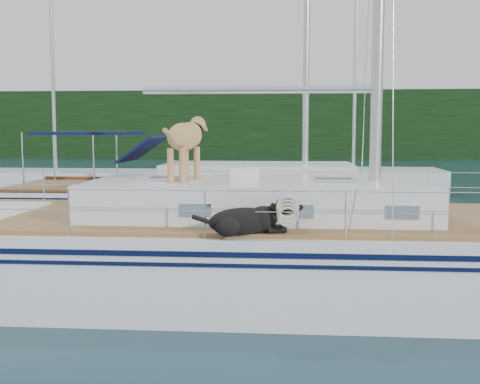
{
  "coord_description": "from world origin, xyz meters",
  "views": [
    {
      "loc": [
        1.26,
        -9.36,
        2.61
      ],
      "look_at": [
        0.5,
        0.2,
        1.6
      ],
      "focal_mm": 45.0,
      "sensor_mm": 36.0,
      "label": 1
    }
  ],
  "objects": [
    {
      "name": "main_sailboat",
      "position": [
        0.09,
        -0.01,
        0.68
      ],
      "size": [
        12.0,
        3.99,
        14.01
      ],
      "color": "white",
      "rests_on": "ground"
    },
    {
      "name": "shore_bank",
      "position": [
        0.0,
        46.2,
        0.6
      ],
      "size": [
        92.0,
        1.0,
        1.2
      ],
      "primitive_type": "cube",
      "color": "#595147",
      "rests_on": "ground"
    },
    {
      "name": "bg_boat_center",
      "position": [
        4.0,
        16.0,
        0.45
      ],
      "size": [
        7.2,
        3.0,
        11.65
      ],
      "color": "white",
      "rests_on": "ground"
    },
    {
      "name": "bg_boat_west",
      "position": [
        -8.0,
        14.0,
        0.45
      ],
      "size": [
        8.0,
        3.0,
        11.65
      ],
      "color": "white",
      "rests_on": "ground"
    },
    {
      "name": "ground",
      "position": [
        0.0,
        0.0,
        0.0
      ],
      "size": [
        120.0,
        120.0,
        0.0
      ],
      "primitive_type": "plane",
      "color": "black",
      "rests_on": "ground"
    },
    {
      "name": "neighbor_sailboat",
      "position": [
        -0.58,
        6.07,
        0.63
      ],
      "size": [
        11.0,
        3.5,
        13.3
      ],
      "color": "white",
      "rests_on": "ground"
    },
    {
      "name": "tree_line",
      "position": [
        0.0,
        45.0,
        3.0
      ],
      "size": [
        90.0,
        3.0,
        6.0
      ],
      "primitive_type": "cube",
      "color": "black",
      "rests_on": "ground"
    }
  ]
}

